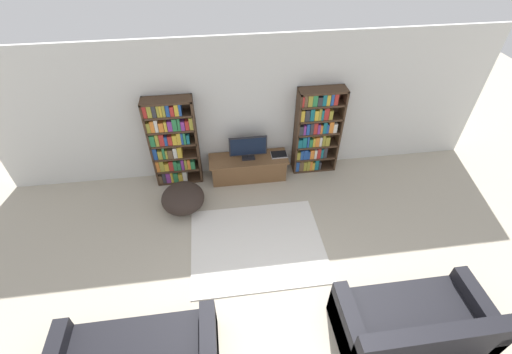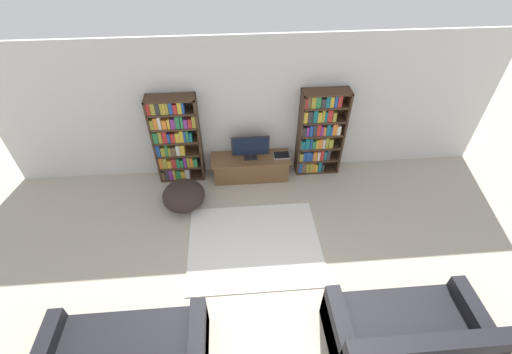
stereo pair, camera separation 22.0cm
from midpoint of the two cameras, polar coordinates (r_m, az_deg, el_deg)
name	(u,v)px [view 1 (the left image)]	position (r m, az deg, el deg)	size (l,w,h in m)	color
wall_back	(248,110)	(6.14, -2.34, 11.16)	(8.80, 0.06, 2.60)	silver
bookshelf_left	(172,141)	(6.26, -14.81, 5.73)	(0.83, 0.30, 1.71)	#422D1E
bookshelf_right	(315,131)	(6.42, 8.86, 7.60)	(0.83, 0.30, 1.71)	#422D1E
tv_stand	(248,167)	(6.51, -2.23, 1.60)	(1.47, 0.49, 0.45)	brown
television	(248,147)	(6.22, -2.34, 4.94)	(0.69, 0.16, 0.47)	black
laptop	(279,155)	(6.43, 2.87, 3.74)	(0.30, 0.21, 0.03)	#B7B7BC
area_rug	(257,244)	(5.52, -0.96, -11.19)	(2.07, 1.67, 0.02)	white
couch_right_sofa	(412,326)	(4.86, 23.37, -21.81)	(1.78, 0.93, 0.85)	black
beanbag_ottoman	(183,198)	(6.05, -13.10, -3.48)	(0.73, 0.73, 0.45)	#2D231E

